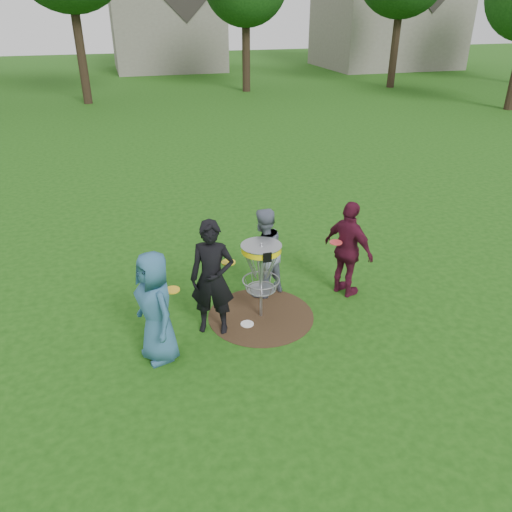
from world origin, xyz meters
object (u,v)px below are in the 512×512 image
object	(u,v)px
disc_golf_basket	(261,263)
player_black	(212,278)
player_blue	(156,307)
player_maroon	(348,250)
player_grey	(263,253)

from	to	relation	value
disc_golf_basket	player_black	bearing A→B (deg)	-169.15
player_blue	player_black	world-z (taller)	player_black
player_blue	player_black	bearing A→B (deg)	96.79
player_blue	player_maroon	xyz separation A→B (m)	(3.46, 0.90, 0.02)
player_black	player_maroon	world-z (taller)	player_black
player_black	player_grey	world-z (taller)	player_black
player_blue	player_black	xyz separation A→B (m)	(0.92, 0.45, 0.09)
player_black	player_grey	size ratio (longest dim) A/B	1.15
player_blue	player_grey	distance (m)	2.39
player_maroon	player_black	bearing A→B (deg)	75.81
player_blue	player_grey	xyz separation A→B (m)	(2.01, 1.31, -0.04)
player_black	disc_golf_basket	xyz separation A→B (m)	(0.84, 0.16, 0.06)
player_black	disc_golf_basket	size ratio (longest dim) A/B	1.38
player_blue	player_black	distance (m)	1.03
player_grey	player_maroon	distance (m)	1.51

